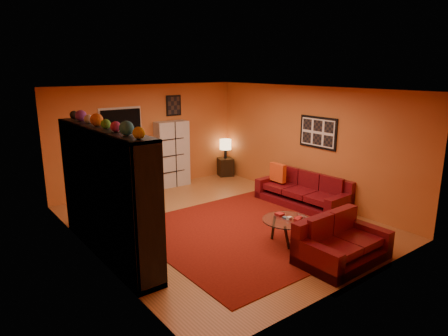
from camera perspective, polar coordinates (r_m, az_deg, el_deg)
floor at (r=8.03m, az=-0.52°, el=-7.71°), size 6.00×6.00×0.00m
ceiling at (r=7.46m, az=-0.57°, el=11.16°), size 6.00×6.00×0.00m
wall_back at (r=10.15m, az=-10.80°, el=4.32°), size 6.00×0.00×6.00m
wall_front at (r=5.62m, az=18.21°, el=-4.06°), size 6.00×0.00×6.00m
wall_left at (r=6.50m, az=-18.46°, el=-1.66°), size 0.00×6.00×6.00m
wall_right at (r=9.33m, az=11.85°, el=3.41°), size 0.00×6.00×6.00m
rug at (r=7.58m, az=3.31°, el=-9.05°), size 3.60×3.60×0.01m
doorway at (r=9.88m, az=-14.24°, el=2.22°), size 0.95×0.10×2.04m
wall_art_right at (r=9.07m, az=13.30°, el=4.96°), size 0.03×1.00×0.70m
wall_art_back at (r=10.39m, az=-7.21°, el=8.86°), size 0.42×0.03×0.52m
entertainment_unit at (r=6.64m, az=-16.46°, el=-3.43°), size 0.45×3.00×2.10m
tv at (r=6.60m, az=-15.74°, el=-4.14°), size 0.89×0.12×0.52m
sofa at (r=9.11m, az=11.46°, el=-3.41°), size 0.98×2.17×0.85m
loveseat at (r=6.70m, az=16.05°, el=-10.22°), size 1.48×0.90×0.85m
throw_pillow at (r=9.32m, az=7.70°, el=-0.64°), size 0.12×0.42×0.42m
coffee_table at (r=7.06m, az=8.98°, el=-7.65°), size 0.86×0.86×0.43m
storage_cabinet at (r=10.33m, az=-7.41°, el=2.01°), size 0.85×0.41×1.68m
bowl_chair at (r=9.09m, az=-12.76°, el=-3.22°), size 0.76×0.76×0.62m
side_table at (r=11.34m, az=0.21°, el=0.17°), size 0.51×0.51×0.50m
table_lamp at (r=11.20m, az=0.21°, el=3.32°), size 0.32×0.32×0.54m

